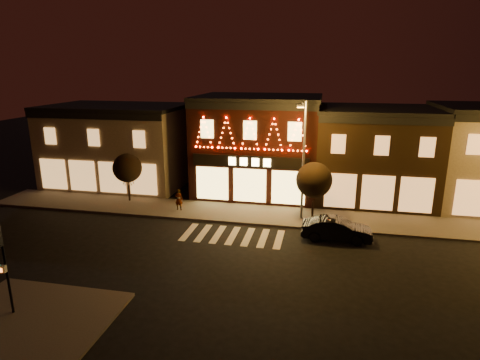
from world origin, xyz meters
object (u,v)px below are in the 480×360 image
(dark_sedan, at_px, (337,229))
(pedestrian, at_px, (179,199))
(traffic_signal_near, at_px, (0,252))
(streetlamp_mid, at_px, (303,152))

(dark_sedan, distance_m, pedestrian, 11.89)
(traffic_signal_near, xyz_separation_m, pedestrian, (2.55, 14.29, -2.13))
(traffic_signal_near, distance_m, dark_sedan, 18.23)
(streetlamp_mid, xyz_separation_m, dark_sedan, (2.42, -2.91, -4.27))
(pedestrian, bearing_deg, traffic_signal_near, 83.37)
(dark_sedan, bearing_deg, traffic_signal_near, 129.60)
(traffic_signal_near, relative_size, pedestrian, 2.57)
(traffic_signal_near, distance_m, pedestrian, 14.67)
(dark_sedan, bearing_deg, streetlamp_mid, 40.47)
(pedestrian, bearing_deg, streetlamp_mid, -176.68)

